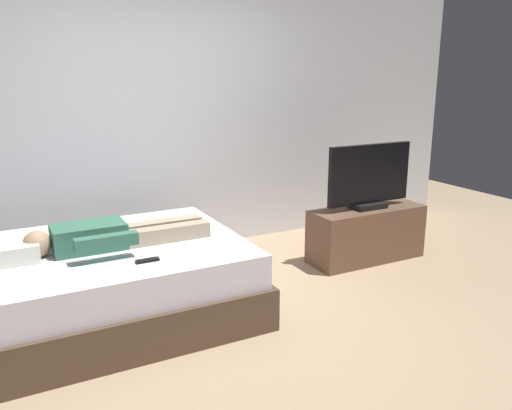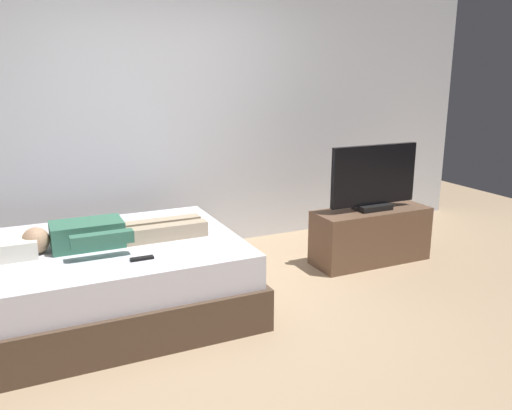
# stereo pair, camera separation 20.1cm
# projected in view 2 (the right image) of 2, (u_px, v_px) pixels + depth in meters

# --- Properties ---
(ground_plane) EXTENTS (10.00, 10.00, 0.00)m
(ground_plane) POSITION_uv_depth(u_px,v_px,m) (228.00, 329.00, 3.59)
(ground_plane) COLOR tan
(back_wall) EXTENTS (6.40, 0.10, 2.80)m
(back_wall) POSITION_uv_depth(u_px,v_px,m) (194.00, 106.00, 5.00)
(back_wall) COLOR silver
(back_wall) RESTS_ON ground
(bed) EXTENTS (1.97, 1.51, 0.54)m
(bed) POSITION_uv_depth(u_px,v_px,m) (105.00, 280.00, 3.75)
(bed) COLOR brown
(bed) RESTS_ON ground
(person) EXTENTS (1.26, 0.46, 0.18)m
(person) POSITION_uv_depth(u_px,v_px,m) (107.00, 234.00, 3.64)
(person) COLOR #387056
(person) RESTS_ON bed
(remote) EXTENTS (0.15, 0.04, 0.02)m
(remote) POSITION_uv_depth(u_px,v_px,m) (142.00, 258.00, 3.36)
(remote) COLOR black
(remote) RESTS_ON bed
(tv_stand) EXTENTS (1.10, 0.40, 0.50)m
(tv_stand) POSITION_uv_depth(u_px,v_px,m) (371.00, 235.00, 4.80)
(tv_stand) COLOR brown
(tv_stand) RESTS_ON ground
(tv) EXTENTS (0.88, 0.20, 0.59)m
(tv) POSITION_uv_depth(u_px,v_px,m) (374.00, 179.00, 4.67)
(tv) COLOR black
(tv) RESTS_ON tv_stand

